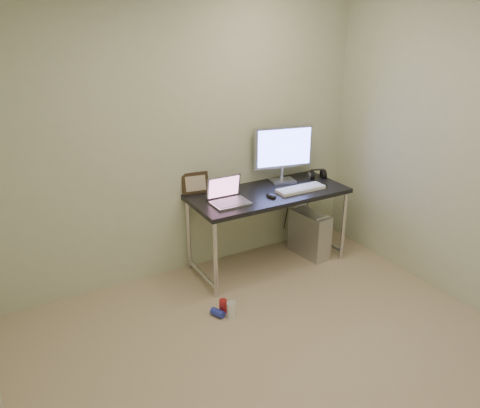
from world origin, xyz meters
name	(u,v)px	position (x,y,z in m)	size (l,w,h in m)	color
floor	(297,377)	(0.00, 0.00, 0.00)	(3.50, 3.50, 0.00)	tan
wall_back	(186,140)	(0.00, 1.75, 1.25)	(3.50, 0.02, 2.50)	beige
desk	(268,200)	(0.67, 1.43, 0.67)	(1.48, 0.65, 0.75)	black
tower_computer	(309,234)	(1.14, 1.38, 0.23)	(0.24, 0.46, 0.48)	#B7B7BC
cable_a	(288,208)	(1.09, 1.70, 0.40)	(0.01, 0.01, 0.70)	black
cable_b	(296,209)	(1.18, 1.68, 0.38)	(0.01, 0.01, 0.72)	black
can_red	(223,306)	(-0.09, 0.91, 0.06)	(0.06, 0.06, 0.12)	red
can_white	(231,310)	(-0.06, 0.82, 0.07)	(0.07, 0.07, 0.13)	white
can_blue	(218,313)	(-0.15, 0.88, 0.03)	(0.06, 0.06, 0.11)	#2734B0
laptop	(228,197)	(0.22, 1.38, 0.80)	(0.32, 0.26, 0.22)	silver
monitor	(283,150)	(0.94, 1.61, 1.07)	(0.58, 0.21, 0.55)	silver
keyboard	(301,189)	(0.95, 1.31, 0.76)	(0.47, 0.15, 0.03)	white
mouse_right	(323,184)	(1.21, 1.31, 0.77)	(0.08, 0.12, 0.04)	black
mouse_left	(271,195)	(0.62, 1.30, 0.77)	(0.07, 0.12, 0.04)	black
headphones	(317,175)	(1.31, 1.52, 0.78)	(0.20, 0.11, 0.12)	black
picture_frame	(195,183)	(0.06, 1.73, 0.85)	(0.25, 0.03, 0.20)	black
webcam	(213,183)	(0.22, 1.68, 0.83)	(0.04, 0.04, 0.11)	silver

